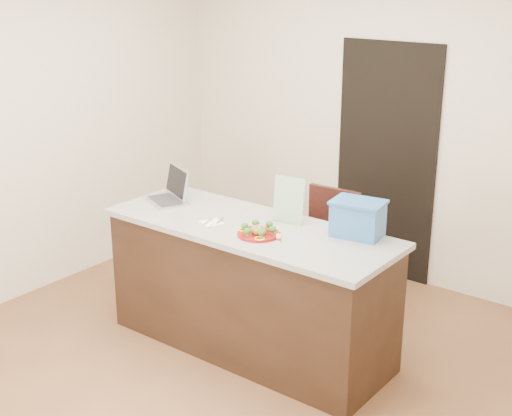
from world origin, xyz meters
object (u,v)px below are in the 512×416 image
Objects in this scene: laptop at (171,191)px; plate at (259,234)px; island at (250,287)px; blue_box at (358,218)px; yogurt_bottle at (279,238)px; napkin at (212,223)px; chair at (326,244)px.

plate is at bearing 12.71° from laptop.
blue_box reaches higher than island.
laptop is (-1.13, 0.20, 0.04)m from yogurt_bottle.
napkin is 0.57m from yogurt_bottle.
island is 15.61× the size of napkin.
laptop reaches higher than island.
plate is (0.16, -0.12, 0.47)m from island.
blue_box is at bearing 50.03° from yogurt_bottle.
island is at bearing 158.39° from yogurt_bottle.
blue_box is (0.33, 0.40, 0.09)m from yogurt_bottle.
napkin is at bearing 179.26° from yogurt_bottle.
yogurt_bottle is 1.15m from laptop.
plate is at bearing -87.76° from chair.
blue_box is at bearing -45.13° from chair.
napkin is (-0.23, -0.13, 0.46)m from island.
chair is at bearing 103.86° from yogurt_bottle.
island is at bearing -98.89° from chair.
island is 7.45× the size of plate.
blue_box reaches higher than plate.
blue_box is 0.37× the size of chair.
napkin is 0.32× the size of laptop.
blue_box is (0.51, 0.38, 0.11)m from plate.
laptop reaches higher than blue_box.
plate is 0.98m from laptop.
chair reaches higher than island.
island is 2.12× the size of chair.
laptop is at bearing 168.97° from plate.
napkin is 0.99m from blue_box.
island is 0.51m from plate.
yogurt_bottle is (0.17, -0.02, 0.02)m from plate.
laptop is at bearing -142.05° from chair.
plate is 1.00m from chair.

